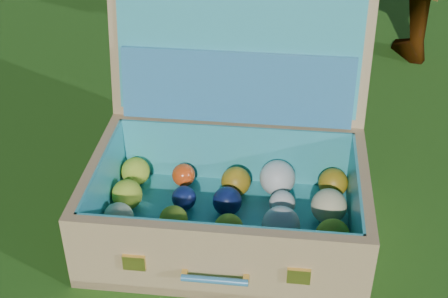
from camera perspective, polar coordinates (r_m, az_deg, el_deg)
ground at (r=1.64m, az=6.18°, el=-7.55°), size 60.00×60.00×0.00m
stray_ball at (r=1.58m, az=-6.99°, el=-8.01°), size 0.07×0.07×0.07m
suitcase at (r=1.59m, az=0.78°, el=-0.51°), size 0.78×0.69×0.65m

